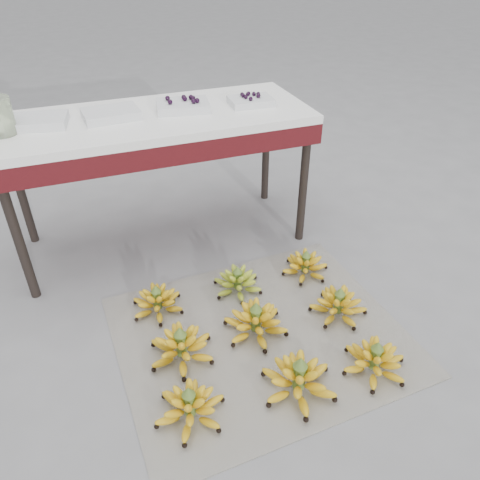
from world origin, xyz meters
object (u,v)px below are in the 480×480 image
object	(u,v)px
bunch_mid_right	(338,305)
bunch_front_right	(375,360)
tray_left	(111,114)
bunch_mid_left	(181,347)
tray_right	(183,105)
tray_far_right	(251,101)
bunch_back_left	(157,302)
bunch_back_center	(238,282)
vendor_table	(156,131)
newspaper_mat	(261,335)
bunch_front_left	(190,407)
bunch_mid_center	(256,322)
tray_far_left	(38,121)
bunch_front_center	(299,379)
bunch_back_right	(305,266)

from	to	relation	value
bunch_mid_right	bunch_front_right	bearing A→B (deg)	-110.15
tray_left	bunch_mid_left	bearing A→B (deg)	-86.48
bunch_mid_left	tray_right	distance (m)	1.21
tray_far_right	tray_right	bearing A→B (deg)	173.13
bunch_back_left	bunch_back_center	bearing A→B (deg)	-12.26
bunch_back_center	vendor_table	size ratio (longest dim) A/B	0.19
tray_left	newspaper_mat	bearing A→B (deg)	-65.69
bunch_front_left	bunch_front_right	distance (m)	0.77
bunch_mid_center	newspaper_mat	bearing A→B (deg)	-60.53
vendor_table	tray_left	xyz separation A→B (m)	(-0.21, 0.02, 0.11)
bunch_mid_left	tray_far_left	distance (m)	1.25
bunch_front_right	tray_left	size ratio (longest dim) A/B	1.20
bunch_back_left	bunch_front_center	bearing A→B (deg)	-70.09
newspaper_mat	bunch_back_right	bearing A→B (deg)	40.21
bunch_back_right	tray_left	xyz separation A→B (m)	(-0.81, 0.60, 0.72)
vendor_table	tray_far_right	size ratio (longest dim) A/B	6.78
bunch_mid_center	bunch_back_center	distance (m)	0.30
bunch_back_left	tray_left	distance (m)	0.94
bunch_back_left	tray_far_left	size ratio (longest dim) A/B	1.02
bunch_back_right	vendor_table	xyz separation A→B (m)	(-0.61, 0.58, 0.61)
bunch_front_center	bunch_mid_right	world-z (taller)	bunch_front_center
newspaper_mat	bunch_mid_center	bearing A→B (deg)	119.20
bunch_front_right	tray_far_left	bearing A→B (deg)	147.76
newspaper_mat	bunch_back_center	xyz separation A→B (m)	(0.01, 0.33, 0.05)
bunch_back_left	bunch_back_right	xyz separation A→B (m)	(0.79, 0.01, -0.00)
bunch_front_left	bunch_front_right	xyz separation A→B (m)	(0.77, -0.05, -0.00)
vendor_table	tray_far_right	xyz separation A→B (m)	(0.51, -0.03, 0.11)
bunch_front_center	bunch_mid_center	distance (m)	0.36
bunch_front_center	tray_left	distance (m)	1.52
bunch_front_right	tray_far_right	world-z (taller)	tray_far_right
bunch_front_center	bunch_mid_left	world-z (taller)	bunch_front_center
tray_far_right	bunch_front_right	bearing A→B (deg)	-86.88
tray_far_left	tray_far_right	world-z (taller)	tray_far_right
tray_far_left	bunch_mid_center	bearing A→B (deg)	-51.18
vendor_table	tray_far_right	bearing A→B (deg)	-2.96
tray_right	bunch_front_center	bearing A→B (deg)	-86.14
newspaper_mat	tray_far_left	distance (m)	1.44
bunch_front_right	bunch_back_center	distance (m)	0.76
bunch_front_center	bunch_back_center	size ratio (longest dim) A/B	1.15
bunch_front_right	tray_left	distance (m)	1.67
tray_right	bunch_mid_right	bearing A→B (deg)	-63.92
newspaper_mat	bunch_back_right	size ratio (longest dim) A/B	4.51
bunch_mid_center	bunch_back_right	size ratio (longest dim) A/B	1.05
bunch_back_center	tray_left	size ratio (longest dim) A/B	1.06
bunch_front_left	bunch_back_center	world-z (taller)	bunch_front_left
bunch_back_left	bunch_back_right	size ratio (longest dim) A/B	1.08
bunch_front_center	bunch_mid_right	size ratio (longest dim) A/B	1.06
newspaper_mat	bunch_mid_center	world-z (taller)	bunch_mid_center
bunch_front_right	bunch_back_center	world-z (taller)	bunch_front_right
bunch_front_center	tray_far_left	bearing A→B (deg)	128.74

